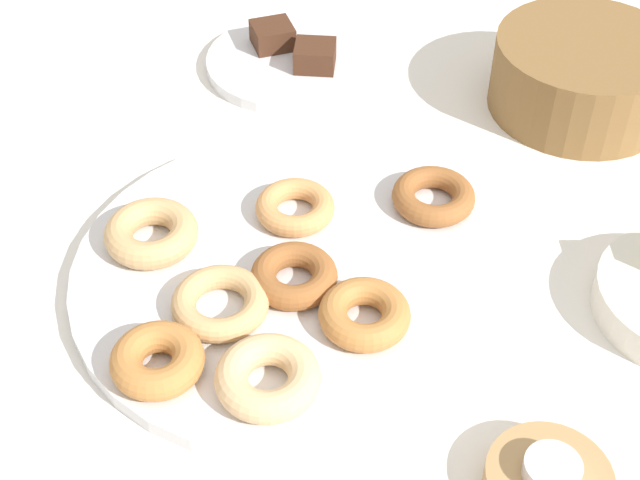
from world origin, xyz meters
The scene contains 15 objects.
ground_plane centered at (0.00, 0.00, 0.00)m, with size 2.40×2.40×0.00m, color white.
donut_plate centered at (0.00, 0.00, 0.01)m, with size 0.42×0.42×0.02m, color silver.
donut_0 centered at (0.14, -0.05, 0.03)m, with size 0.09×0.09×0.03m, color #EABC84.
donut_1 centered at (0.10, -0.13, 0.03)m, with size 0.08×0.08×0.03m, color #BC7A3D.
donut_2 centered at (-0.06, 0.16, 0.03)m, with size 0.08×0.08×0.02m, color #995B2D.
donut_3 centered at (-0.07, 0.02, 0.03)m, with size 0.08×0.08×0.02m, color tan.
donut_4 centered at (-0.06, -0.12, 0.03)m, with size 0.09×0.09×0.03m, color tan.
donut_5 centered at (0.04, -0.07, 0.03)m, with size 0.09×0.09×0.02m, color tan.
donut_6 centered at (0.02, 0.00, 0.03)m, with size 0.08×0.08×0.02m, color #995B2D.
donut_7 centered at (0.08, 0.05, 0.03)m, with size 0.08×0.08×0.03m, color #BC7A3D.
cake_plate centered at (-0.36, 0.07, 0.01)m, with size 0.21×0.21×0.01m, color silver.
brownie_near centered at (-0.40, 0.06, 0.03)m, with size 0.05×0.05×0.03m, color #472819.
brownie_far centered at (-0.34, 0.10, 0.03)m, with size 0.05×0.05×0.03m, color #472819.
tealight centered at (0.27, 0.15, 0.03)m, with size 0.04×0.04×0.01m, color silver.
basket centered at (-0.21, 0.39, 0.04)m, with size 0.21×0.21×0.09m, color brown.
Camera 1 is at (0.61, -0.11, 0.64)m, focal length 51.73 mm.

